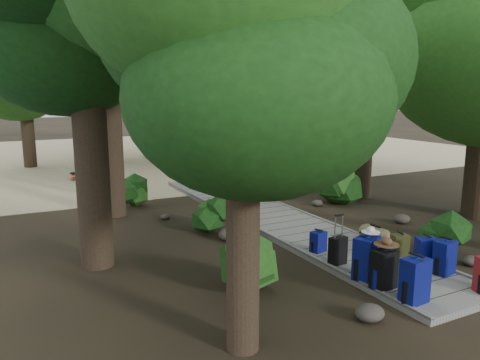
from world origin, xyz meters
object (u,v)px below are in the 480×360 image
kayak (75,174)px  lone_suitcase_on_sand (191,170)px  backpack_left_a (415,278)px  sun_lounger (239,162)px  backpack_left_c (366,256)px  backpack_right_c (426,251)px  backpack_left_b (384,267)px  backpack_left_d (318,240)px  backpack_right_b (445,256)px  suitcase_on_boardwalk (338,251)px  duffel_right_khaki (375,235)px  backpack_right_d (400,244)px

kayak → lone_suitcase_on_sand: bearing=-12.1°
backpack_left_a → sun_lounger: 14.40m
backpack_left_c → backpack_right_c: size_ratio=1.33×
backpack_left_b → backpack_left_d: size_ratio=1.56×
kayak → backpack_left_b: bearing=-61.8°
backpack_left_d → lone_suitcase_on_sand: bearing=71.0°
backpack_left_c → sun_lounger: (4.02, 12.74, -0.24)m
backpack_left_a → sun_lounger: backpack_left_a is taller
sun_lounger → backpack_right_b: bearing=-106.4°
lone_suitcase_on_sand → sun_lounger: lone_suitcase_on_sand is taller
lone_suitcase_on_sand → kayak: 4.68m
backpack_left_a → suitcase_on_boardwalk: (-0.00, 1.91, -0.13)m
backpack_right_c → backpack_right_b: bearing=-61.8°
duffel_right_khaki → lone_suitcase_on_sand: size_ratio=0.84×
backpack_left_c → sun_lounger: backpack_left_c is taller
kayak → sun_lounger: sun_lounger is taller
suitcase_on_boardwalk → kayak: (-3.09, 12.69, -0.23)m
backpack_right_b → lone_suitcase_on_sand: size_ratio=1.04×
backpack_left_a → backpack_left_d: backpack_left_a is taller
backpack_right_d → sun_lounger: (2.55, 12.13, -0.06)m
backpack_left_c → kayak: 13.85m
backpack_right_b → backpack_left_c: bearing=151.7°
suitcase_on_boardwalk → lone_suitcase_on_sand: bearing=76.5°
backpack_left_c → backpack_right_d: 1.59m
backpack_left_b → sun_lounger: 13.79m
backpack_right_c → backpack_right_d: 0.72m
backpack_right_b → kayak: backpack_right_b is taller
backpack_left_b → duffel_right_khaki: (1.61, 1.90, -0.19)m
backpack_left_a → backpack_right_d: size_ratio=1.63×
duffel_right_khaki → suitcase_on_boardwalk: 1.70m
duffel_right_khaki → backpack_left_c: bearing=-140.5°
backpack_left_d → backpack_right_b: 2.47m
backpack_right_d → duffel_right_khaki: size_ratio=0.88×
backpack_left_d → backpack_right_c: (1.28, -1.70, 0.08)m
backpack_left_b → backpack_right_c: bearing=7.7°
backpack_left_d → backpack_right_d: size_ratio=0.97×
backpack_right_d → backpack_right_b: bearing=-75.2°
suitcase_on_boardwalk → lone_suitcase_on_sand: lone_suitcase_on_sand is taller
lone_suitcase_on_sand → sun_lounger: bearing=14.9°
backpack_left_c → kayak: (-3.07, 13.50, -0.38)m
duffel_right_khaki → suitcase_on_boardwalk: suitcase_on_boardwalk is taller
kayak → backpack_right_d: bearing=-54.8°
backpack_left_a → backpack_right_c: size_ratio=1.25×
suitcase_on_boardwalk → backpack_left_d: bearing=74.2°
backpack_left_a → backpack_right_d: backpack_left_a is taller
sun_lounger → kayak: bearing=168.4°
backpack_right_d → suitcase_on_boardwalk: bearing=-173.3°
backpack_left_d → duffel_right_khaki: bearing=-18.8°
backpack_left_a → sun_lounger: size_ratio=0.45×
backpack_right_d → lone_suitcase_on_sand: size_ratio=0.74×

